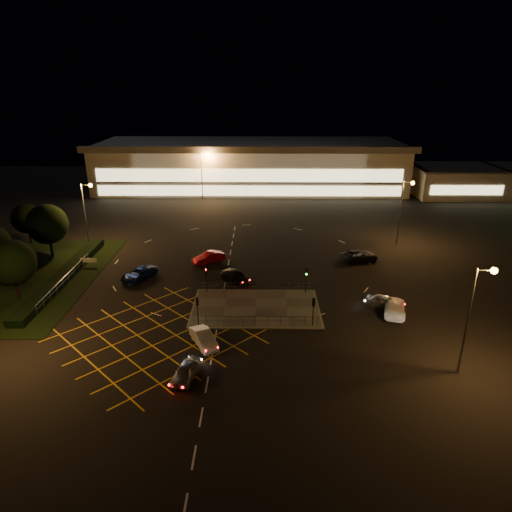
{
  "coord_description": "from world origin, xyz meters",
  "views": [
    {
      "loc": [
        2.5,
        -48.12,
        24.05
      ],
      "look_at": [
        1.91,
        9.3,
        2.0
      ],
      "focal_mm": 32.0,
      "sensor_mm": 36.0,
      "label": 1
    }
  ],
  "objects_px": {
    "car_right_silver": "(385,302)",
    "car_approach_white": "(395,307)",
    "signal_sw": "(197,305)",
    "signal_ne": "(306,275)",
    "car_left_blue": "(139,274)",
    "car_east_grey": "(359,256)",
    "signal_se": "(313,306)",
    "car_far_dkgrey": "(236,276)",
    "car_near_silver": "(186,371)",
    "signal_nw": "(206,275)",
    "car_queue_white": "(204,338)",
    "car_circ_red": "(209,257)"
  },
  "relations": [
    {
      "from": "car_left_blue",
      "to": "car_right_silver",
      "type": "distance_m",
      "value": 30.79
    },
    {
      "from": "signal_ne",
      "to": "car_near_silver",
      "type": "distance_m",
      "value": 20.92
    },
    {
      "from": "signal_se",
      "to": "signal_sw",
      "type": "bearing_deg",
      "value": 0.0
    },
    {
      "from": "car_east_grey",
      "to": "car_far_dkgrey",
      "type": "bearing_deg",
      "value": 96.92
    },
    {
      "from": "signal_sw",
      "to": "car_near_silver",
      "type": "relative_size",
      "value": 0.76
    },
    {
      "from": "signal_nw",
      "to": "car_far_dkgrey",
      "type": "distance_m",
      "value": 5.1
    },
    {
      "from": "car_near_silver",
      "to": "car_approach_white",
      "type": "height_order",
      "value": "car_approach_white"
    },
    {
      "from": "car_approach_white",
      "to": "car_queue_white",
      "type": "bearing_deg",
      "value": 32.28
    },
    {
      "from": "signal_ne",
      "to": "car_far_dkgrey",
      "type": "bearing_deg",
      "value": 158.25
    },
    {
      "from": "car_left_blue",
      "to": "car_east_grey",
      "type": "xyz_separation_m",
      "value": [
        29.88,
        6.79,
        0.01
      ]
    },
    {
      "from": "signal_se",
      "to": "car_east_grey",
      "type": "relative_size",
      "value": 0.58
    },
    {
      "from": "car_circ_red",
      "to": "car_east_grey",
      "type": "xyz_separation_m",
      "value": [
        21.47,
        0.91,
        -0.02
      ]
    },
    {
      "from": "car_east_grey",
      "to": "car_queue_white",
      "type": "bearing_deg",
      "value": 122.85
    },
    {
      "from": "car_queue_white",
      "to": "car_far_dkgrey",
      "type": "height_order",
      "value": "car_queue_white"
    },
    {
      "from": "car_left_blue",
      "to": "signal_nw",
      "type": "bearing_deg",
      "value": 4.05
    },
    {
      "from": "signal_ne",
      "to": "car_east_grey",
      "type": "distance_m",
      "value": 13.93
    },
    {
      "from": "signal_se",
      "to": "car_east_grey",
      "type": "bearing_deg",
      "value": -114.79
    },
    {
      "from": "signal_se",
      "to": "car_right_silver",
      "type": "bearing_deg",
      "value": -153.85
    },
    {
      "from": "car_near_silver",
      "to": "car_left_blue",
      "type": "distance_m",
      "value": 23.08
    },
    {
      "from": "signal_nw",
      "to": "signal_ne",
      "type": "distance_m",
      "value": 12.0
    },
    {
      "from": "car_circ_red",
      "to": "car_approach_white",
      "type": "relative_size",
      "value": 0.86
    },
    {
      "from": "car_left_blue",
      "to": "car_east_grey",
      "type": "relative_size",
      "value": 0.98
    },
    {
      "from": "signal_sw",
      "to": "signal_nw",
      "type": "xyz_separation_m",
      "value": [
        0.0,
        7.99,
        0.0
      ]
    },
    {
      "from": "signal_se",
      "to": "car_far_dkgrey",
      "type": "relative_size",
      "value": 0.66
    },
    {
      "from": "signal_se",
      "to": "car_approach_white",
      "type": "distance_m",
      "value": 9.9
    },
    {
      "from": "signal_se",
      "to": "car_approach_white",
      "type": "height_order",
      "value": "signal_se"
    },
    {
      "from": "car_right_silver",
      "to": "car_circ_red",
      "type": "distance_m",
      "value": 25.36
    },
    {
      "from": "car_right_silver",
      "to": "car_approach_white",
      "type": "height_order",
      "value": "car_approach_white"
    },
    {
      "from": "signal_se",
      "to": "car_queue_white",
      "type": "relative_size",
      "value": 0.71
    },
    {
      "from": "signal_se",
      "to": "car_circ_red",
      "type": "height_order",
      "value": "signal_se"
    },
    {
      "from": "car_far_dkgrey",
      "to": "car_circ_red",
      "type": "xyz_separation_m",
      "value": [
        -4.17,
        6.42,
        0.08
      ]
    },
    {
      "from": "car_near_silver",
      "to": "car_far_dkgrey",
      "type": "height_order",
      "value": "car_near_silver"
    },
    {
      "from": "signal_sw",
      "to": "signal_ne",
      "type": "relative_size",
      "value": 1.0
    },
    {
      "from": "signal_ne",
      "to": "car_right_silver",
      "type": "height_order",
      "value": "signal_ne"
    },
    {
      "from": "signal_sw",
      "to": "car_right_silver",
      "type": "height_order",
      "value": "signal_sw"
    },
    {
      "from": "car_near_silver",
      "to": "car_east_grey",
      "type": "xyz_separation_m",
      "value": [
        20.56,
        27.91,
        0.05
      ]
    },
    {
      "from": "car_near_silver",
      "to": "car_east_grey",
      "type": "distance_m",
      "value": 34.66
    },
    {
      "from": "car_east_grey",
      "to": "car_approach_white",
      "type": "relative_size",
      "value": 0.99
    },
    {
      "from": "signal_nw",
      "to": "car_far_dkgrey",
      "type": "xyz_separation_m",
      "value": [
        3.37,
        3.44,
        -1.68
      ]
    },
    {
      "from": "car_queue_white",
      "to": "car_circ_red",
      "type": "height_order",
      "value": "car_circ_red"
    },
    {
      "from": "signal_sw",
      "to": "car_right_silver",
      "type": "bearing_deg",
      "value": -168.43
    },
    {
      "from": "signal_se",
      "to": "car_approach_white",
      "type": "xyz_separation_m",
      "value": [
        9.33,
        2.91,
        -1.58
      ]
    },
    {
      "from": "signal_se",
      "to": "car_left_blue",
      "type": "distance_m",
      "value": 24.42
    },
    {
      "from": "car_queue_white",
      "to": "signal_nw",
      "type": "bearing_deg",
      "value": 67.63
    },
    {
      "from": "car_circ_red",
      "to": "car_east_grey",
      "type": "height_order",
      "value": "car_circ_red"
    },
    {
      "from": "car_left_blue",
      "to": "car_approach_white",
      "type": "height_order",
      "value": "car_approach_white"
    },
    {
      "from": "signal_ne",
      "to": "car_right_silver",
      "type": "bearing_deg",
      "value": -23.71
    },
    {
      "from": "signal_nw",
      "to": "car_east_grey",
      "type": "relative_size",
      "value": 0.58
    },
    {
      "from": "signal_se",
      "to": "car_left_blue",
      "type": "bearing_deg",
      "value": -29.45
    },
    {
      "from": "car_circ_red",
      "to": "car_approach_white",
      "type": "height_order",
      "value": "car_approach_white"
    }
  ]
}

